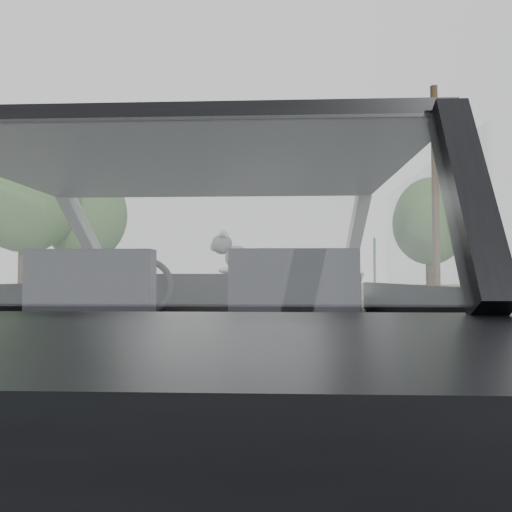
# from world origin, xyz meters

# --- Properties ---
(ground) EXTENTS (140.00, 140.00, 0.00)m
(ground) POSITION_xyz_m (0.00, 0.00, 0.00)
(ground) COLOR #2B2B2B
(ground) RESTS_ON ground
(subject_car) EXTENTS (1.80, 4.00, 1.45)m
(subject_car) POSITION_xyz_m (0.00, 0.00, 0.72)
(subject_car) COLOR black
(subject_car) RESTS_ON ground
(dashboard) EXTENTS (1.58, 0.45, 0.30)m
(dashboard) POSITION_xyz_m (0.00, 0.62, 0.85)
(dashboard) COLOR black
(dashboard) RESTS_ON subject_car
(driver_seat) EXTENTS (0.50, 0.72, 0.42)m
(driver_seat) POSITION_xyz_m (-0.40, -0.29, 0.88)
(driver_seat) COLOR black
(driver_seat) RESTS_ON subject_car
(passenger_seat) EXTENTS (0.50, 0.72, 0.42)m
(passenger_seat) POSITION_xyz_m (0.40, -0.29, 0.88)
(passenger_seat) COLOR black
(passenger_seat) RESTS_ON subject_car
(steering_wheel) EXTENTS (0.36, 0.36, 0.04)m
(steering_wheel) POSITION_xyz_m (-0.40, 0.33, 0.92)
(steering_wheel) COLOR black
(steering_wheel) RESTS_ON dashboard
(cat) EXTENTS (0.62, 0.29, 0.27)m
(cat) POSITION_xyz_m (0.27, 0.61, 1.09)
(cat) COLOR #A1A1A1
(cat) RESTS_ON dashboard
(guardrail) EXTENTS (0.05, 90.00, 0.32)m
(guardrail) POSITION_xyz_m (4.30, 10.00, 0.58)
(guardrail) COLOR #949CA7
(guardrail) RESTS_ON ground
(other_car) EXTENTS (2.38, 5.26, 1.69)m
(other_car) POSITION_xyz_m (-0.05, 25.61, 0.84)
(other_car) COLOR #A9A9A9
(other_car) RESTS_ON ground
(highway_sign) EXTENTS (0.28, 1.13, 2.82)m
(highway_sign) POSITION_xyz_m (4.83, 21.17, 1.41)
(highway_sign) COLOR #134B22
(highway_sign) RESTS_ON ground
(utility_pole) EXTENTS (0.29, 0.29, 7.93)m
(utility_pole) POSITION_xyz_m (5.99, 15.73, 3.96)
(utility_pole) COLOR #2D2418
(utility_pole) RESTS_ON ground
(tree_2) EXTENTS (5.02, 5.02, 6.38)m
(tree_2) POSITION_xyz_m (9.14, 27.01, 3.19)
(tree_2) COLOR #22461C
(tree_2) RESTS_ON ground
(tree_3) EXTENTS (7.32, 7.32, 8.71)m
(tree_3) POSITION_xyz_m (12.48, 37.79, 4.35)
(tree_3) COLOR #22461C
(tree_3) RESTS_ON ground
(tree_5) EXTENTS (5.67, 5.67, 8.07)m
(tree_5) POSITION_xyz_m (-11.95, 21.18, 4.04)
(tree_5) COLOR #22461C
(tree_5) RESTS_ON ground
(tree_6) EXTENTS (5.22, 5.22, 6.73)m
(tree_6) POSITION_xyz_m (-10.12, 24.05, 3.37)
(tree_6) COLOR #22461C
(tree_6) RESTS_ON ground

